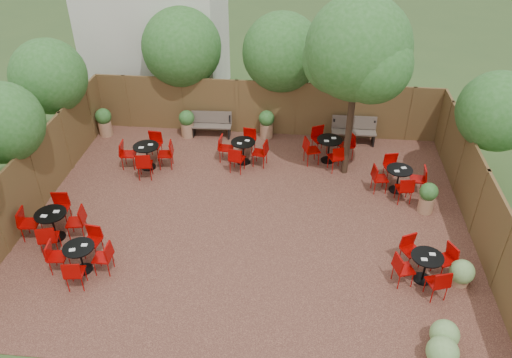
# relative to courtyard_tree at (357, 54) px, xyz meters

# --- Properties ---
(ground) EXTENTS (80.00, 80.00, 0.00)m
(ground) POSITION_rel_courtyard_tree_xyz_m (-2.72, -2.64, -3.90)
(ground) COLOR #354F23
(ground) RESTS_ON ground
(courtyard_paving) EXTENTS (12.00, 10.00, 0.02)m
(courtyard_paving) POSITION_rel_courtyard_tree_xyz_m (-2.72, -2.64, -3.89)
(courtyard_paving) COLOR #3A1E17
(courtyard_paving) RESTS_ON ground
(fence_back) EXTENTS (12.00, 0.08, 2.00)m
(fence_back) POSITION_rel_courtyard_tree_xyz_m (-2.72, 2.36, -2.90)
(fence_back) COLOR brown
(fence_back) RESTS_ON ground
(fence_left) EXTENTS (0.08, 10.00, 2.00)m
(fence_left) POSITION_rel_courtyard_tree_xyz_m (-8.72, -2.64, -2.90)
(fence_left) COLOR brown
(fence_left) RESTS_ON ground
(fence_right) EXTENTS (0.08, 10.00, 2.00)m
(fence_right) POSITION_rel_courtyard_tree_xyz_m (3.28, -2.64, -2.90)
(fence_right) COLOR brown
(fence_right) RESTS_ON ground
(overhang_foliage) EXTENTS (15.59, 10.78, 2.77)m
(overhang_foliage) POSITION_rel_courtyard_tree_xyz_m (-4.24, 0.78, -1.14)
(overhang_foliage) COLOR #25591D
(overhang_foliage) RESTS_ON ground
(courtyard_tree) EXTENTS (3.00, 2.95, 5.51)m
(courtyard_tree) POSITION_rel_courtyard_tree_xyz_m (0.00, 0.00, 0.00)
(courtyard_tree) COLOR black
(courtyard_tree) RESTS_ON courtyard_paving
(park_bench_left) EXTENTS (1.43, 0.51, 0.87)m
(park_bench_left) POSITION_rel_courtyard_tree_xyz_m (-4.60, 1.98, -3.43)
(park_bench_left) COLOR brown
(park_bench_left) RESTS_ON courtyard_paving
(park_bench_right) EXTENTS (1.52, 0.49, 0.94)m
(park_bench_right) POSITION_rel_courtyard_tree_xyz_m (0.38, 1.98, -3.39)
(park_bench_right) COLOR brown
(park_bench_right) RESTS_ON courtyard_paving
(bistro_tables) EXTENTS (11.02, 7.36, 0.93)m
(bistro_tables) POSITION_rel_courtyard_tree_xyz_m (-3.14, -1.88, -3.42)
(bistro_tables) COLOR black
(bistro_tables) RESTS_ON courtyard_paving
(planters) EXTENTS (11.11, 4.42, 1.02)m
(planters) POSITION_rel_courtyard_tree_xyz_m (-3.92, 1.06, -3.34)
(planters) COLOR #996B4C
(planters) RESTS_ON courtyard_paving
(low_shrubs) EXTENTS (1.54, 2.98, 0.69)m
(low_shrubs) POSITION_rel_courtyard_tree_xyz_m (1.93, -6.11, -3.56)
(low_shrubs) COLOR #996B4C
(low_shrubs) RESTS_ON courtyard_paving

